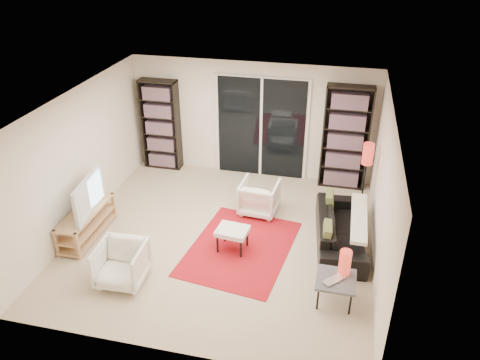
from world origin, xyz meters
name	(u,v)px	position (x,y,z in m)	size (l,w,h in m)	color
floor	(222,238)	(0.00, 0.00, 0.00)	(5.00, 5.00, 0.00)	tan
wall_back	(252,120)	(0.00, 2.50, 1.20)	(5.00, 0.02, 2.40)	#EEE4CF
wall_front	(163,278)	(0.00, -2.50, 1.20)	(5.00, 0.02, 2.40)	#EEE4CF
wall_left	(78,161)	(-2.50, 0.00, 1.20)	(0.02, 5.00, 2.40)	#EEE4CF
wall_right	(383,194)	(2.50, 0.00, 1.20)	(0.02, 5.00, 2.40)	#EEE4CF
ceiling	(219,104)	(0.00, 0.00, 2.40)	(5.00, 5.00, 0.02)	white
sliding_door	(261,128)	(0.20, 2.46, 1.05)	(1.92, 0.08, 2.16)	white
bookshelf_left	(161,125)	(-1.95, 2.33, 0.98)	(0.80, 0.30, 1.95)	black
bookshelf_right	(345,138)	(1.90, 2.33, 1.05)	(0.90, 0.30, 2.10)	black
tv_stand	(87,223)	(-2.26, -0.45, 0.26)	(0.43, 1.34, 0.50)	tan
tv	(83,194)	(-2.24, -0.45, 0.82)	(1.12, 0.15, 0.64)	black
rug	(240,248)	(0.38, -0.22, 0.01)	(1.57, 2.12, 0.01)	#A41018
sofa	(340,230)	(1.96, 0.29, 0.28)	(1.91, 0.75, 0.56)	black
armchair_back	(259,197)	(0.46, 0.96, 0.31)	(0.67, 0.69, 0.63)	silver
armchair_front	(121,264)	(-1.16, -1.40, 0.32)	(0.68, 0.70, 0.64)	silver
ottoman	(232,232)	(0.26, -0.27, 0.34)	(0.54, 0.46, 0.40)	silver
side_table	(336,281)	(1.95, -1.12, 0.36)	(0.55, 0.55, 0.40)	#4C4C52
laptop	(336,282)	(1.95, -1.20, 0.41)	(0.33, 0.21, 0.03)	silver
table_lamp	(345,262)	(2.05, -0.96, 0.59)	(0.17, 0.17, 0.38)	red
floor_lamp	(367,161)	(2.30, 1.30, 1.09)	(0.21, 0.21, 1.42)	black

